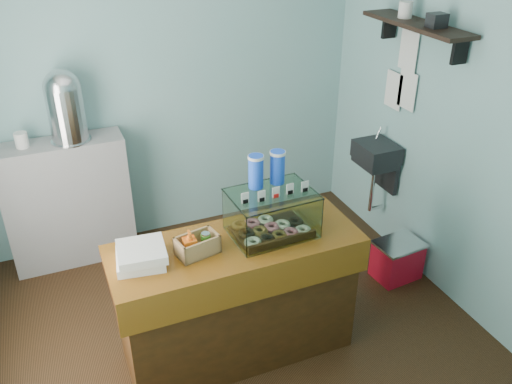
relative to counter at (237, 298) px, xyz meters
name	(u,v)px	position (x,y,z in m)	size (l,w,h in m)	color
ground	(226,325)	(0.00, 0.25, -0.46)	(3.50, 3.50, 0.00)	black
room_shell	(222,107)	(0.03, 0.26, 1.25)	(3.54, 3.04, 2.82)	#77ACAE
counter	(237,298)	(0.00, 0.00, 0.00)	(1.60, 0.60, 0.90)	#44230D
back_shelf	(69,203)	(-0.90, 1.57, 0.09)	(1.00, 0.32, 1.10)	gray
display_case	(270,208)	(0.25, 0.05, 0.61)	(0.54, 0.41, 0.51)	black
condiment_crate	(196,245)	(-0.26, -0.02, 0.51)	(0.28, 0.20, 0.18)	tan
pastry_boxes	(141,255)	(-0.59, 0.02, 0.50)	(0.32, 0.32, 0.11)	silver
coffee_urn	(65,104)	(-0.79, 1.56, 0.94)	(0.31, 0.31, 0.57)	silver
red_cooler	(397,259)	(1.51, 0.26, -0.29)	(0.40, 0.32, 0.33)	red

